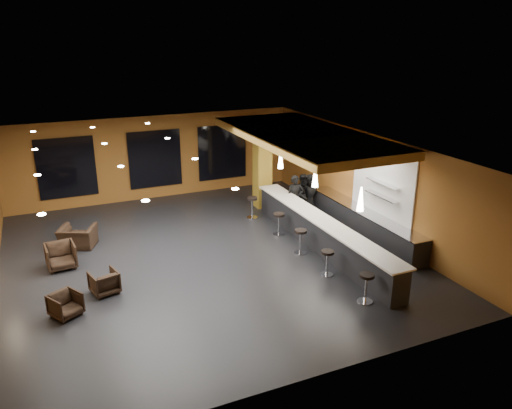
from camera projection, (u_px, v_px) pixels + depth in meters
name	position (u px, v px, depth m)	size (l,w,h in m)	color
floor	(205.00, 258.00, 15.90)	(12.00, 13.00, 0.10)	black
ceiling	(201.00, 147.00, 14.71)	(12.00, 13.00, 0.10)	black
wall_back	(154.00, 157.00, 20.95)	(12.00, 0.10, 3.50)	brown
wall_front	(309.00, 307.00, 9.65)	(12.00, 0.10, 3.50)	brown
wall_right	(366.00, 181.00, 17.61)	(0.10, 13.00, 3.50)	brown
wood_soffit	(303.00, 136.00, 17.16)	(3.60, 8.00, 0.28)	#B78535
window_left	(67.00, 168.00, 19.54)	(2.20, 0.06, 2.40)	black
window_center	(155.00, 159.00, 20.87)	(2.20, 0.06, 2.40)	black
window_right	(222.00, 152.00, 22.02)	(2.20, 0.06, 2.40)	black
tile_backsplash	(383.00, 182.00, 16.63)	(0.06, 3.20, 2.40)	white
bar_counter	(321.00, 235.00, 16.25)	(0.60, 8.00, 1.00)	black
bar_top	(322.00, 220.00, 16.07)	(0.78, 8.10, 0.05)	silver
prep_counter	(363.00, 223.00, 17.47)	(0.70, 6.00, 0.86)	black
prep_top	(364.00, 210.00, 17.32)	(0.72, 6.00, 0.03)	silver
wall_shelf_lower	(382.00, 196.00, 16.54)	(0.30, 1.50, 0.03)	silver
wall_shelf_upper	(383.00, 183.00, 16.39)	(0.30, 1.50, 0.03)	silver
column	(262.00, 165.00, 19.80)	(0.60, 0.60, 3.50)	olive
pendant_0	(361.00, 199.00, 13.91)	(0.20, 0.20, 0.70)	white
pendant_1	(315.00, 176.00, 16.07)	(0.20, 0.20, 0.70)	white
pendant_2	(281.00, 159.00, 18.22)	(0.20, 0.20, 0.70)	white
staff_a	(295.00, 198.00, 18.68)	(0.63, 0.41, 1.72)	black
staff_b	(304.00, 195.00, 19.12)	(0.80, 0.63, 1.65)	black
staff_c	(310.00, 194.00, 19.40)	(0.77, 0.50, 1.57)	black
armchair_a	(66.00, 305.00, 12.47)	(0.67, 0.69, 0.62)	black
armchair_b	(104.00, 282.00, 13.57)	(0.69, 0.71, 0.65)	black
armchair_c	(61.00, 256.00, 14.98)	(0.83, 0.85, 0.78)	black
armchair_d	(78.00, 237.00, 16.44)	(1.10, 0.96, 0.72)	black
bar_stool_0	(366.00, 284.00, 13.04)	(0.41, 0.41, 0.82)	silver
bar_stool_1	(327.00, 260.00, 14.50)	(0.39, 0.39, 0.77)	silver
bar_stool_2	(301.00, 238.00, 15.92)	(0.41, 0.41, 0.81)	silver
bar_stool_3	(279.00, 221.00, 17.37)	(0.40, 0.40, 0.80)	silver
bar_stool_4	(252.00, 205.00, 18.94)	(0.42, 0.42, 0.83)	silver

